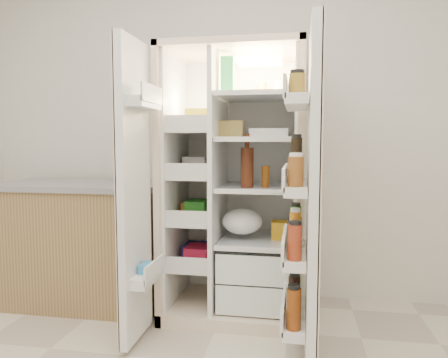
# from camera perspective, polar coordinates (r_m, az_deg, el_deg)

# --- Properties ---
(wall_back) EXTENTS (4.00, 0.02, 2.70)m
(wall_back) POSITION_cam_1_polar(r_m,az_deg,el_deg) (3.28, 1.26, 7.93)
(wall_back) COLOR silver
(wall_back) RESTS_ON floor
(refrigerator) EXTENTS (0.92, 0.70, 1.80)m
(refrigerator) POSITION_cam_1_polar(r_m,az_deg,el_deg) (2.95, 1.90, -3.56)
(refrigerator) COLOR beige
(refrigerator) RESTS_ON floor
(freezer_door) EXTENTS (0.15, 0.40, 1.72)m
(freezer_door) POSITION_cam_1_polar(r_m,az_deg,el_deg) (2.48, -11.93, -1.84)
(freezer_door) COLOR white
(freezer_door) RESTS_ON floor
(fridge_door) EXTENTS (0.17, 0.58, 1.72)m
(fridge_door) POSITION_cam_1_polar(r_m,az_deg,el_deg) (2.22, 11.35, -3.21)
(fridge_door) COLOR white
(fridge_door) RESTS_ON floor
(kitchen_counter) EXTENTS (1.22, 0.65, 0.89)m
(kitchen_counter) POSITION_cam_1_polar(r_m,az_deg,el_deg) (3.32, -18.32, -8.08)
(kitchen_counter) COLOR #9B7C4D
(kitchen_counter) RESTS_ON floor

